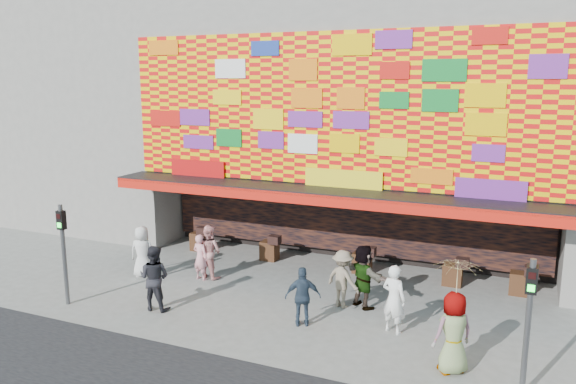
# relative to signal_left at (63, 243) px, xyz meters

# --- Properties ---
(ground) EXTENTS (90.00, 90.00, 0.00)m
(ground) POSITION_rel_signal_left_xyz_m (6.20, 1.50, -1.86)
(ground) COLOR slate
(ground) RESTS_ON ground
(shop_building) EXTENTS (15.20, 9.40, 10.00)m
(shop_building) POSITION_rel_signal_left_xyz_m (6.20, 9.68, 3.37)
(shop_building) COLOR gray
(shop_building) RESTS_ON ground
(neighbor_left) EXTENTS (11.00, 8.00, 12.00)m
(neighbor_left) POSITION_rel_signal_left_xyz_m (-6.80, 9.50, 4.14)
(neighbor_left) COLOR gray
(neighbor_left) RESTS_ON ground
(signal_left) EXTENTS (0.22, 0.20, 3.00)m
(signal_left) POSITION_rel_signal_left_xyz_m (0.00, 0.00, 0.00)
(signal_left) COLOR #59595B
(signal_left) RESTS_ON ground
(signal_right) EXTENTS (0.22, 0.20, 3.00)m
(signal_right) POSITION_rel_signal_left_xyz_m (12.40, 0.00, 0.00)
(signal_right) COLOR #59595B
(signal_right) RESTS_ON ground
(ped_a) EXTENTS (0.96, 0.74, 1.74)m
(ped_a) POSITION_rel_signal_left_xyz_m (0.58, 2.81, -0.99)
(ped_a) COLOR silver
(ped_a) RESTS_ON ground
(ped_b) EXTENTS (0.62, 0.46, 1.54)m
(ped_b) POSITION_rel_signal_left_xyz_m (2.50, 3.34, -1.09)
(ped_b) COLOR pink
(ped_b) RESTS_ON ground
(ped_c) EXTENTS (0.99, 0.81, 1.90)m
(ped_c) POSITION_rel_signal_left_xyz_m (2.61, 0.72, -0.91)
(ped_c) COLOR #232228
(ped_c) RESTS_ON ground
(ped_d) EXTENTS (1.26, 1.00, 1.70)m
(ped_d) POSITION_rel_signal_left_xyz_m (7.50, 3.02, -1.01)
(ped_d) COLOR gray
(ped_d) RESTS_ON ground
(ped_e) EXTENTS (1.04, 0.76, 1.63)m
(ped_e) POSITION_rel_signal_left_xyz_m (6.91, 1.39, -1.04)
(ped_e) COLOR #2B3A4C
(ped_e) RESTS_ON ground
(ped_f) EXTENTS (1.74, 1.42, 1.87)m
(ped_f) POSITION_rel_signal_left_xyz_m (8.05, 3.25, -0.93)
(ped_f) COLOR gray
(ped_f) RESTS_ON ground
(ped_g) EXTENTS (1.10, 1.05, 1.89)m
(ped_g) POSITION_rel_signal_left_xyz_m (10.92, 0.44, -0.91)
(ped_g) COLOR gray
(ped_g) RESTS_ON ground
(ped_h) EXTENTS (0.78, 0.64, 1.83)m
(ped_h) POSITION_rel_signal_left_xyz_m (9.23, 1.94, -0.94)
(ped_h) COLOR white
(ped_h) RESTS_ON ground
(ped_i) EXTENTS (1.01, 0.86, 1.80)m
(ped_i) POSITION_rel_signal_left_xyz_m (2.65, 3.64, -0.96)
(ped_i) COLOR pink
(ped_i) RESTS_ON ground
(parasol) EXTENTS (1.25, 1.26, 1.90)m
(parasol) POSITION_rel_signal_left_xyz_m (10.92, 0.44, 0.31)
(parasol) COLOR beige
(parasol) RESTS_ON ground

